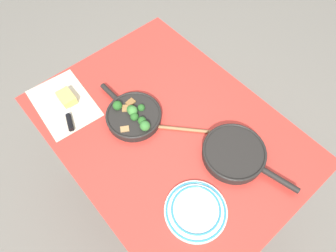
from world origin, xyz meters
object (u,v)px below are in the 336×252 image
at_px(wooden_spoon, 208,132).
at_px(dinner_plate_stack, 196,210).
at_px(skillet_broccoli, 133,115).
at_px(skillet_eggs, 235,153).
at_px(grater_knife, 68,113).
at_px(cheese_block, 67,98).

xyz_separation_m(wooden_spoon, dinner_plate_stack, (0.22, -0.28, 0.00)).
xyz_separation_m(skillet_broccoli, skillet_eggs, (0.42, 0.20, -0.00)).
bearing_deg(grater_knife, dinner_plate_stack, -148.59).
xyz_separation_m(skillet_eggs, cheese_block, (-0.71, -0.38, -0.00)).
relative_size(skillet_eggs, grater_knife, 1.56).
xyz_separation_m(grater_knife, cheese_block, (-0.07, 0.04, 0.01)).
xyz_separation_m(skillet_eggs, grater_knife, (-0.64, -0.42, -0.02)).
distance_m(wooden_spoon, grater_knife, 0.64).
height_order(skillet_broccoli, grater_knife, skillet_broccoli).
bearing_deg(grater_knife, skillet_eggs, -126.35).
distance_m(wooden_spoon, dinner_plate_stack, 0.35).
distance_m(grater_knife, dinner_plate_stack, 0.71).
height_order(skillet_broccoli, cheese_block, skillet_broccoli).
xyz_separation_m(skillet_broccoli, dinner_plate_stack, (0.49, -0.08, -0.01)).
relative_size(skillet_broccoli, wooden_spoon, 1.27).
relative_size(wooden_spoon, dinner_plate_stack, 1.18).
bearing_deg(dinner_plate_stack, skillet_eggs, 102.85).
relative_size(skillet_broccoli, dinner_plate_stack, 1.50).
bearing_deg(wooden_spoon, dinner_plate_stack, -94.69).
distance_m(cheese_block, dinner_plate_stack, 0.78).
height_order(skillet_eggs, cheese_block, skillet_eggs).
xyz_separation_m(wooden_spoon, grater_knife, (-0.48, -0.41, 0.00)).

